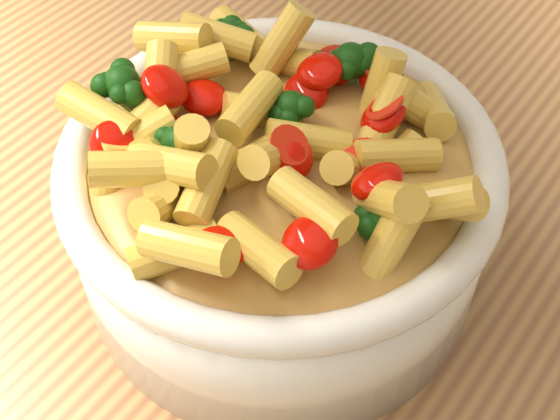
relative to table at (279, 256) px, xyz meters
The scene contains 3 objects.
table is the anchor object (origin of this frame).
serving_bowl 0.18m from the table, 53.27° to the right, with size 0.27×0.27×0.12m.
pasta_salad 0.25m from the table, 53.27° to the right, with size 0.21×0.21×0.05m.
Camera 1 is at (0.25, -0.33, 1.33)m, focal length 50.00 mm.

